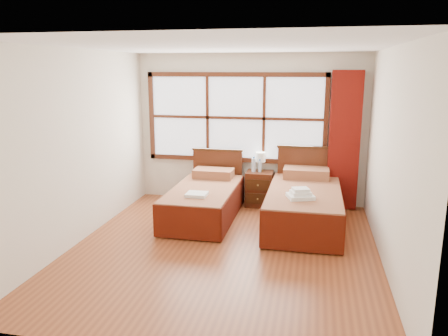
# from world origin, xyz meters

# --- Properties ---
(floor) EXTENTS (4.50, 4.50, 0.00)m
(floor) POSITION_xyz_m (0.00, 0.00, 0.00)
(floor) COLOR brown
(floor) RESTS_ON ground
(ceiling) EXTENTS (4.50, 4.50, 0.00)m
(ceiling) POSITION_xyz_m (0.00, 0.00, 2.60)
(ceiling) COLOR white
(ceiling) RESTS_ON wall_back
(wall_back) EXTENTS (4.00, 0.00, 4.00)m
(wall_back) POSITION_xyz_m (0.00, 2.25, 1.30)
(wall_back) COLOR silver
(wall_back) RESTS_ON floor
(wall_left) EXTENTS (0.00, 4.50, 4.50)m
(wall_left) POSITION_xyz_m (-2.00, 0.00, 1.30)
(wall_left) COLOR silver
(wall_left) RESTS_ON floor
(wall_right) EXTENTS (0.00, 4.50, 4.50)m
(wall_right) POSITION_xyz_m (2.00, 0.00, 1.30)
(wall_right) COLOR silver
(wall_right) RESTS_ON floor
(window) EXTENTS (3.16, 0.06, 1.56)m
(window) POSITION_xyz_m (-0.25, 2.21, 1.50)
(window) COLOR white
(window) RESTS_ON wall_back
(curtain) EXTENTS (0.50, 0.16, 2.30)m
(curtain) POSITION_xyz_m (1.60, 2.11, 1.17)
(curtain) COLOR maroon
(curtain) RESTS_ON wall_back
(bed_left) EXTENTS (0.99, 2.01, 0.95)m
(bed_left) POSITION_xyz_m (-0.56, 1.20, 0.29)
(bed_left) COLOR #371D0B
(bed_left) RESTS_ON floor
(bed_right) EXTENTS (1.09, 2.11, 1.06)m
(bed_right) POSITION_xyz_m (1.01, 1.20, 0.32)
(bed_right) COLOR #371D0B
(bed_right) RESTS_ON floor
(nightstand) EXTENTS (0.45, 0.45, 0.61)m
(nightstand) POSITION_xyz_m (0.22, 1.99, 0.30)
(nightstand) COLOR #4A2010
(nightstand) RESTS_ON floor
(towels_left) EXTENTS (0.30, 0.26, 0.05)m
(towels_left) POSITION_xyz_m (-0.54, 0.67, 0.53)
(towels_left) COLOR white
(towels_left) RESTS_ON bed_left
(towels_right) EXTENTS (0.43, 0.40, 0.15)m
(towels_right) POSITION_xyz_m (0.96, 0.68, 0.62)
(towels_right) COLOR white
(towels_right) RESTS_ON bed_right
(lamp) EXTENTS (0.17, 0.17, 0.33)m
(lamp) POSITION_xyz_m (0.22, 2.07, 0.84)
(lamp) COLOR gold
(lamp) RESTS_ON nightstand
(bottle_near) EXTENTS (0.07, 0.07, 0.27)m
(bottle_near) POSITION_xyz_m (0.11, 1.97, 0.73)
(bottle_near) COLOR #AAC2DA
(bottle_near) RESTS_ON nightstand
(bottle_far) EXTENTS (0.06, 0.06, 0.23)m
(bottle_far) POSITION_xyz_m (0.22, 1.99, 0.71)
(bottle_far) COLOR #AAC2DA
(bottle_far) RESTS_ON nightstand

